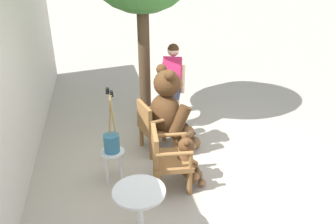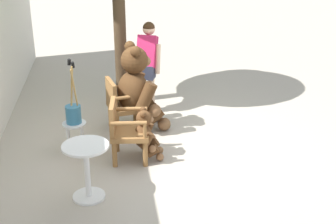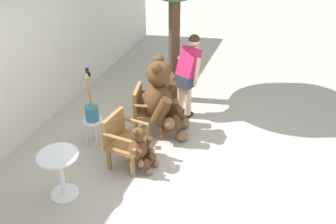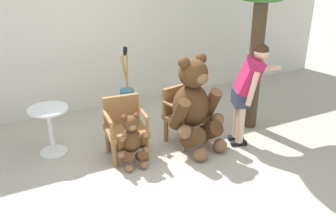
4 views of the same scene
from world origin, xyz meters
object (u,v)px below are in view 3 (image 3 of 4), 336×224
(teddy_bear_small, at_px, (141,148))
(white_stool, at_px, (94,125))
(wooden_chair_right, at_px, (148,109))
(wooden_chair_left, at_px, (124,139))
(round_side_table, at_px, (60,170))
(person_visitor, at_px, (188,70))
(brush_bucket, at_px, (92,110))
(teddy_bear_large, at_px, (162,99))

(teddy_bear_small, height_order, white_stool, teddy_bear_small)
(white_stool, bearing_deg, wooden_chair_right, -48.34)
(wooden_chair_left, xyz_separation_m, white_stool, (0.32, 0.72, -0.11))
(wooden_chair_left, xyz_separation_m, round_side_table, (-0.94, 0.52, -0.01))
(wooden_chair_left, relative_size, round_side_table, 1.19)
(teddy_bear_small, xyz_separation_m, round_side_table, (-0.93, 0.80, 0.08))
(wooden_chair_left, relative_size, person_visitor, 0.55)
(brush_bucket, height_order, round_side_table, brush_bucket)
(round_side_table, bearing_deg, teddy_bear_large, -21.80)
(brush_bucket, bearing_deg, person_visitor, -39.80)
(wooden_chair_left, relative_size, teddy_bear_small, 1.15)
(teddy_bear_large, height_order, white_stool, teddy_bear_large)
(teddy_bear_large, xyz_separation_m, brush_bucket, (-0.67, 0.97, -0.05))
(teddy_bear_large, distance_m, round_side_table, 2.09)
(person_visitor, bearing_deg, round_side_table, 159.73)
(person_visitor, distance_m, round_side_table, 2.92)
(wooden_chair_left, distance_m, brush_bucket, 0.81)
(brush_bucket, distance_m, round_side_table, 1.29)
(teddy_bear_large, height_order, brush_bucket, teddy_bear_large)
(teddy_bear_large, distance_m, person_visitor, 0.83)
(wooden_chair_left, bearing_deg, round_side_table, 151.32)
(wooden_chair_left, height_order, brush_bucket, brush_bucket)
(teddy_bear_small, bearing_deg, brush_bucket, 71.79)
(person_visitor, distance_m, white_stool, 1.96)
(brush_bucket, bearing_deg, wooden_chair_left, -113.94)
(white_stool, height_order, round_side_table, round_side_table)
(person_visitor, relative_size, brush_bucket, 1.63)
(white_stool, distance_m, round_side_table, 1.28)
(white_stool, bearing_deg, teddy_bear_small, -108.19)
(teddy_bear_small, height_order, round_side_table, teddy_bear_small)
(teddy_bear_large, bearing_deg, round_side_table, 158.20)
(teddy_bear_large, bearing_deg, teddy_bear_small, -178.55)
(brush_bucket, bearing_deg, wooden_chair_right, -48.24)
(teddy_bear_small, bearing_deg, wooden_chair_left, 87.89)
(wooden_chair_right, relative_size, brush_bucket, 0.90)
(wooden_chair_left, bearing_deg, person_visitor, -15.32)
(wooden_chair_right, relative_size, white_stool, 1.87)
(teddy_bear_large, height_order, person_visitor, person_visitor)
(wooden_chair_left, distance_m, teddy_bear_large, 1.05)
(teddy_bear_small, relative_size, brush_bucket, 0.79)
(brush_bucket, relative_size, round_side_table, 1.32)
(wooden_chair_right, height_order, teddy_bear_large, teddy_bear_large)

